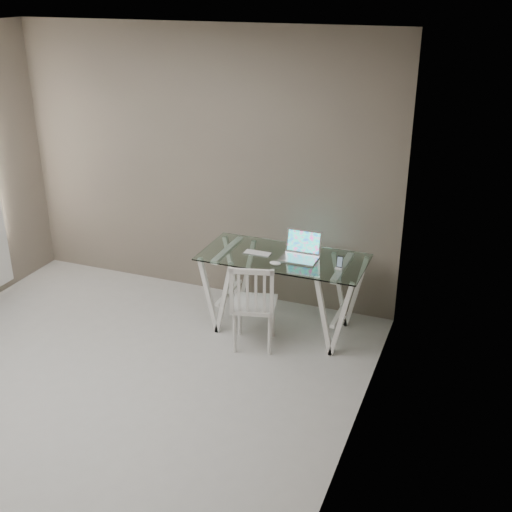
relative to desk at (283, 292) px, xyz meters
The scene contains 7 objects.
room 2.41m from the desk, 123.12° to the right, with size 4.50×4.52×2.71m.
desk is the anchor object (origin of this frame).
chair 0.45m from the desk, 106.36° to the right, with size 0.46×0.46×0.84m.
laptop 0.45m from the desk, 16.75° to the left, with size 0.33×0.28×0.23m.
keyboard 0.44m from the desk, behind, with size 0.26×0.11×0.01m, color silver.
mouse 0.43m from the desk, 92.30° to the right, with size 0.10×0.06×0.03m, color white.
phone_dock 0.67m from the desk, ahead, with size 0.06×0.06×0.12m.
Camera 1 is at (2.73, -3.34, 3.07)m, focal length 45.00 mm.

